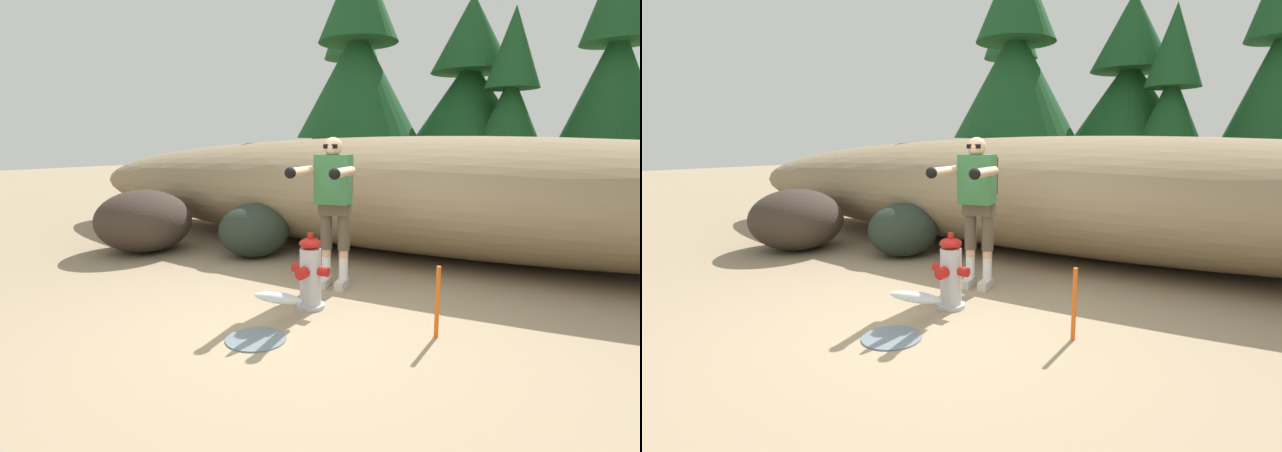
# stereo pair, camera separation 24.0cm
# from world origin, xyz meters

# --- Properties ---
(ground_plane) EXTENTS (56.00, 56.00, 0.04)m
(ground_plane) POSITION_xyz_m (0.00, 0.00, -0.02)
(ground_plane) COLOR #998466
(dirt_embankment) EXTENTS (13.53, 3.20, 1.67)m
(dirt_embankment) POSITION_xyz_m (0.00, 3.38, 0.84)
(dirt_embankment) COLOR #897556
(dirt_embankment) RESTS_ON ground_plane
(fire_hydrant) EXTENTS (0.38, 0.33, 0.74)m
(fire_hydrant) POSITION_xyz_m (-0.13, 0.38, 0.34)
(fire_hydrant) COLOR #B2B2B7
(fire_hydrant) RESTS_ON ground_plane
(hydrant_water_jet) EXTENTS (0.49, 0.97, 0.43)m
(hydrant_water_jet) POSITION_xyz_m (-0.13, -0.22, 0.18)
(hydrant_water_jet) COLOR silver
(hydrant_water_jet) RESTS_ON ground_plane
(utility_worker) EXTENTS (0.63, 1.02, 1.63)m
(utility_worker) POSITION_xyz_m (-0.26, 1.06, 1.04)
(utility_worker) COLOR beige
(utility_worker) RESTS_ON ground_plane
(boulder_large) EXTENTS (1.26, 1.29, 0.75)m
(boulder_large) POSITION_xyz_m (-1.87, 1.76, 0.38)
(boulder_large) COLOR #263227
(boulder_large) RESTS_ON ground_plane
(boulder_mid) EXTENTS (1.98, 1.96, 0.90)m
(boulder_mid) POSITION_xyz_m (-3.50, 1.26, 0.45)
(boulder_mid) COLOR #372D25
(boulder_mid) RESTS_ON ground_plane
(pine_tree_far_left) EXTENTS (2.53, 2.53, 6.70)m
(pine_tree_far_left) POSITION_xyz_m (-4.58, 10.30, 3.71)
(pine_tree_far_left) COLOR #47331E
(pine_tree_far_left) RESTS_ON ground_plane
(pine_tree_left) EXTENTS (2.95, 2.95, 6.15)m
(pine_tree_left) POSITION_xyz_m (-2.92, 7.29, 3.54)
(pine_tree_left) COLOR #47331E
(pine_tree_left) RESTS_ON ground_plane
(pine_tree_center) EXTENTS (2.95, 2.95, 5.13)m
(pine_tree_center) POSITION_xyz_m (-0.63, 8.91, 2.97)
(pine_tree_center) COLOR #47331E
(pine_tree_center) RESTS_ON ground_plane
(pine_tree_right) EXTENTS (1.82, 1.82, 4.51)m
(pine_tree_right) POSITION_xyz_m (0.46, 8.07, 2.46)
(pine_tree_right) COLOR #47331E
(pine_tree_right) RESTS_ON ground_plane
(pine_tree_far_right) EXTENTS (2.34, 2.34, 6.08)m
(pine_tree_far_right) POSITION_xyz_m (2.43, 8.79, 3.24)
(pine_tree_far_right) COLOR #47331E
(pine_tree_far_right) RESTS_ON ground_plane
(survey_stake) EXTENTS (0.04, 0.04, 0.60)m
(survey_stake) POSITION_xyz_m (1.12, 0.29, 0.30)
(survey_stake) COLOR #E55914
(survey_stake) RESTS_ON ground_plane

